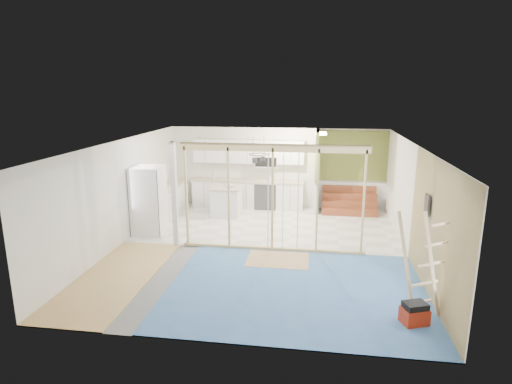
# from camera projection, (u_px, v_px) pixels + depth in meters

# --- Properties ---
(room) EXTENTS (7.01, 8.01, 2.61)m
(room) POSITION_uv_depth(u_px,v_px,m) (260.00, 198.00, 10.10)
(room) COLOR slate
(room) RESTS_ON ground
(floor_overlays) EXTENTS (7.00, 8.00, 0.03)m
(floor_overlays) POSITION_uv_depth(u_px,v_px,m) (263.00, 249.00, 10.46)
(floor_overlays) COLOR silver
(floor_overlays) RESTS_ON room
(stud_frame) EXTENTS (4.66, 0.14, 2.60)m
(stud_frame) POSITION_uv_depth(u_px,v_px,m) (250.00, 186.00, 10.07)
(stud_frame) COLOR tan
(stud_frame) RESTS_ON room
(base_cabinets) EXTENTS (4.45, 2.24, 0.93)m
(base_cabinets) POSITION_uv_depth(u_px,v_px,m) (225.00, 196.00, 13.76)
(base_cabinets) COLOR white
(base_cabinets) RESTS_ON room
(upper_cabinets) EXTENTS (3.60, 0.41, 0.85)m
(upper_cabinets) POSITION_uv_depth(u_px,v_px,m) (250.00, 152.00, 13.77)
(upper_cabinets) COLOR white
(upper_cabinets) RESTS_ON room
(green_partition) EXTENTS (2.25, 1.51, 2.60)m
(green_partition) POSITION_uv_depth(u_px,v_px,m) (340.00, 183.00, 13.42)
(green_partition) COLOR olive
(green_partition) RESTS_ON room
(pot_rack) EXTENTS (0.52, 0.52, 0.72)m
(pot_rack) POSITION_uv_depth(u_px,v_px,m) (258.00, 156.00, 11.80)
(pot_rack) COLOR black
(pot_rack) RESTS_ON room
(sheathing_panel) EXTENTS (0.02, 4.00, 2.60)m
(sheathing_panel) POSITION_uv_depth(u_px,v_px,m) (436.00, 232.00, 7.69)
(sheathing_panel) COLOR tan
(sheathing_panel) RESTS_ON room
(electrical_panel) EXTENTS (0.04, 0.30, 0.40)m
(electrical_panel) POSITION_uv_depth(u_px,v_px,m) (427.00, 205.00, 8.19)
(electrical_panel) COLOR #3C3B41
(electrical_panel) RESTS_ON room
(ceiling_light) EXTENTS (0.32, 0.32, 0.08)m
(ceiling_light) POSITION_uv_depth(u_px,v_px,m) (321.00, 133.00, 12.50)
(ceiling_light) COLOR #FFEABF
(ceiling_light) RESTS_ON room
(fridge) EXTENTS (0.83, 0.80, 1.84)m
(fridge) POSITION_uv_depth(u_px,v_px,m) (149.00, 201.00, 11.36)
(fridge) COLOR white
(fridge) RESTS_ON room
(island) EXTENTS (0.94, 0.94, 0.92)m
(island) POSITION_uv_depth(u_px,v_px,m) (227.00, 201.00, 13.09)
(island) COLOR silver
(island) RESTS_ON room
(bowl) EXTENTS (0.35, 0.35, 0.07)m
(bowl) POSITION_uv_depth(u_px,v_px,m) (231.00, 186.00, 12.94)
(bowl) COLOR silver
(bowl) RESTS_ON island
(soap_bottle_a) EXTENTS (0.14, 0.14, 0.32)m
(soap_bottle_a) POSITION_uv_depth(u_px,v_px,m) (214.00, 174.00, 13.98)
(soap_bottle_a) COLOR #ADB4C1
(soap_bottle_a) RESTS_ON base_cabinets
(soap_bottle_b) EXTENTS (0.11, 0.11, 0.19)m
(soap_bottle_b) POSITION_uv_depth(u_px,v_px,m) (270.00, 178.00, 13.74)
(soap_bottle_b) COLOR silver
(soap_bottle_b) RESTS_ON base_cabinets
(toolbox) EXTENTS (0.49, 0.43, 0.39)m
(toolbox) POSITION_uv_depth(u_px,v_px,m) (415.00, 314.00, 7.08)
(toolbox) COLOR #A4240F
(toolbox) RESTS_ON room
(ladder) EXTENTS (1.01, 0.11, 1.87)m
(ladder) POSITION_uv_depth(u_px,v_px,m) (422.00, 264.00, 7.15)
(ladder) COLOR beige
(ladder) RESTS_ON room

